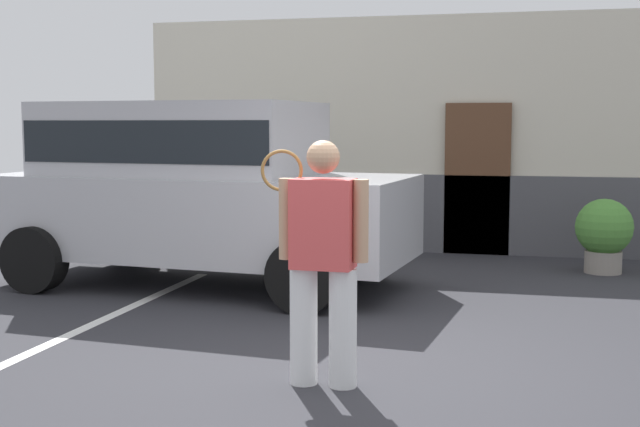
{
  "coord_description": "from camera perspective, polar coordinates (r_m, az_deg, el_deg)",
  "views": [
    {
      "loc": [
        1.23,
        -5.87,
        1.82
      ],
      "look_at": [
        -0.53,
        1.2,
        1.05
      ],
      "focal_mm": 48.04,
      "sensor_mm": 36.0,
      "label": 1
    }
  ],
  "objects": [
    {
      "name": "tennis_player_man",
      "position": [
        5.89,
        0.17,
        -3.02
      ],
      "size": [
        0.77,
        0.27,
        1.71
      ],
      "rotation": [
        0.0,
        0.0,
        3.12
      ],
      "color": "white",
      "rests_on": "ground_plane"
    },
    {
      "name": "ground_plane",
      "position": [
        6.26,
        2.08,
        -10.86
      ],
      "size": [
        40.0,
        40.0,
        0.0
      ],
      "primitive_type": "plane",
      "color": "#2D2D33"
    },
    {
      "name": "parking_stripe_0",
      "position": [
        8.5,
        -13.36,
        -6.47
      ],
      "size": [
        0.12,
        4.4,
        0.01
      ],
      "primitive_type": "cube",
      "color": "silver",
      "rests_on": "ground_plane"
    },
    {
      "name": "house_frontage",
      "position": [
        12.28,
        8.26,
        4.76
      ],
      "size": [
        8.73,
        0.4,
        3.32
      ],
      "color": "beige",
      "rests_on": "ground_plane"
    },
    {
      "name": "parked_suv",
      "position": [
        9.66,
        -8.39,
        1.96
      ],
      "size": [
        4.75,
        2.5,
        2.05
      ],
      "rotation": [
        0.0,
        0.0,
        -0.09
      ],
      "color": "#B7B7BC",
      "rests_on": "ground_plane"
    },
    {
      "name": "potted_plant_by_porch",
      "position": [
        10.96,
        18.4,
        -1.17
      ],
      "size": [
        0.69,
        0.69,
        0.91
      ],
      "color": "gray",
      "rests_on": "ground_plane"
    }
  ]
}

